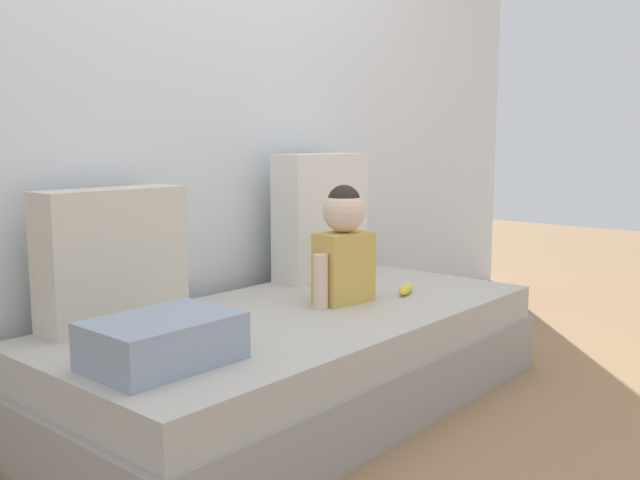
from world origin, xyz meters
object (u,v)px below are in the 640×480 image
throw_pillow_left (113,257)px  banana (406,289)px  couch (301,359)px  throw_pillow_right (321,216)px  folded_blanket (163,341)px  toddler (344,244)px

throw_pillow_left → banana: bearing=-25.5°
couch → banana: size_ratio=11.47×
couch → throw_pillow_right: throw_pillow_right is taller
couch → folded_blanket: size_ratio=4.87×
toddler → banana: toddler is taller
throw_pillow_left → banana: size_ratio=2.97×
couch → banana: banana is taller
toddler → folded_blanket: bearing=-174.4°
couch → throw_pillow_left: throw_pillow_left is taller
couch → throw_pillow_left: (-0.54, 0.36, 0.41)m
folded_blanket → couch: bearing=9.5°
couch → folded_blanket: (-0.69, -0.12, 0.25)m
couch → throw_pillow_right: bearing=34.2°
toddler → folded_blanket: size_ratio=1.13×
throw_pillow_left → throw_pillow_right: throw_pillow_right is taller
toddler → folded_blanket: (-0.91, -0.09, -0.16)m
couch → banana: (0.49, -0.13, 0.20)m
toddler → banana: 0.36m
throw_pillow_left → toddler: throw_pillow_left is taller
throw_pillow_right → toddler: 0.51m
throw_pillow_left → folded_blanket: throw_pillow_left is taller
throw_pillow_left → folded_blanket: (-0.16, -0.48, -0.16)m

